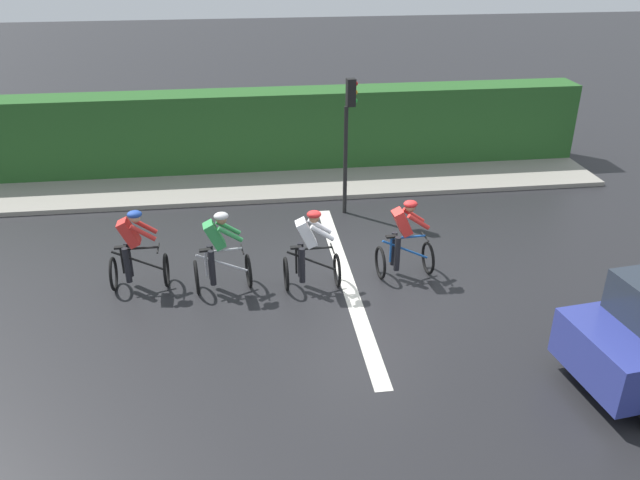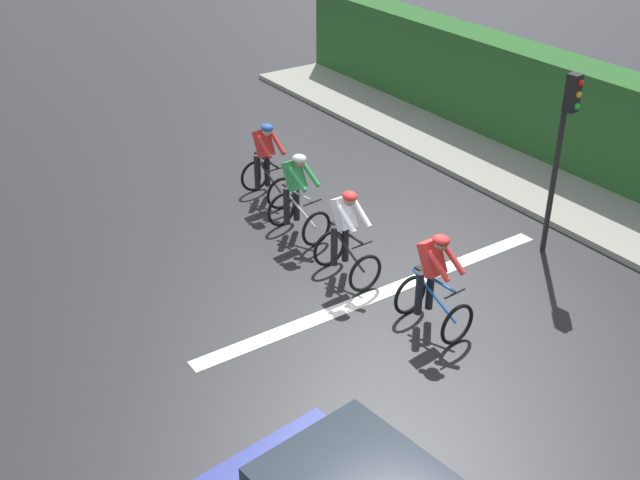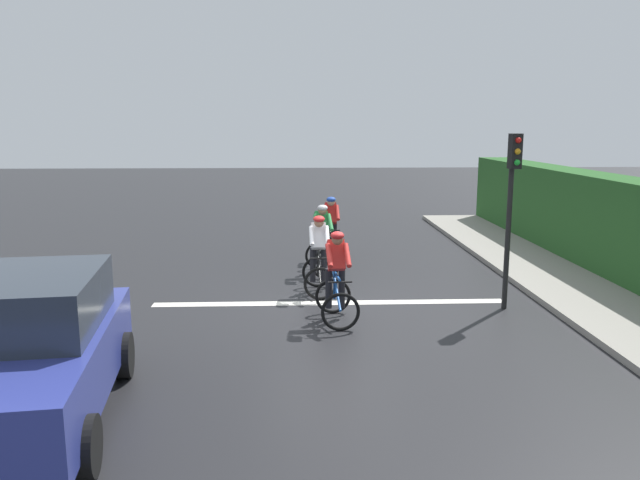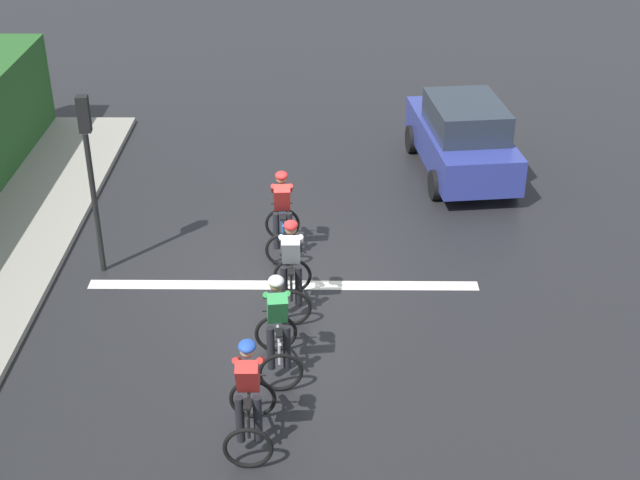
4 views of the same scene
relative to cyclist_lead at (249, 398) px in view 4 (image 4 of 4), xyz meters
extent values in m
plane|color=black|center=(-0.26, -4.53, -0.80)|extent=(80.00, 80.00, 0.00)
cube|color=silver|center=(-0.26, -4.15, -0.79)|extent=(7.00, 0.30, 0.01)
torus|color=black|center=(0.01, -0.55, -0.46)|extent=(0.68, 0.07, 0.68)
torus|color=black|center=(-0.01, 0.47, -0.46)|extent=(0.68, 0.07, 0.68)
cylinder|color=black|center=(0.00, -0.04, -0.21)|extent=(0.06, 0.99, 0.51)
cylinder|color=black|center=(0.00, 0.27, -0.18)|extent=(0.04, 0.04, 0.55)
cylinder|color=black|center=(0.00, -0.09, 0.07)|extent=(0.05, 0.71, 0.04)
cube|color=black|center=(0.00, 0.27, 0.11)|extent=(0.10, 0.22, 0.04)
cylinder|color=black|center=(0.01, -0.45, 0.04)|extent=(0.42, 0.04, 0.03)
cube|color=red|center=(0.00, 0.06, 0.41)|extent=(0.31, 0.41, 0.57)
sphere|color=tan|center=(0.00, -0.09, 0.72)|extent=(0.20, 0.20, 0.20)
ellipsoid|color=#264CB2|center=(0.00, -0.09, 0.79)|extent=(0.24, 0.28, 0.14)
cylinder|color=black|center=(0.12, 0.17, -0.23)|extent=(0.12, 0.12, 0.74)
cylinder|color=black|center=(-0.12, 0.16, -0.23)|extent=(0.12, 0.12, 0.74)
cylinder|color=red|center=(0.16, -0.22, 0.47)|extent=(0.10, 0.48, 0.37)
cylinder|color=red|center=(-0.16, -0.23, 0.47)|extent=(0.10, 0.48, 0.37)
torus|color=black|center=(-0.24, -2.17, -0.46)|extent=(0.68, 0.14, 0.68)
torus|color=black|center=(-0.36, -1.16, -0.46)|extent=(0.68, 0.14, 0.68)
cylinder|color=silver|center=(-0.30, -1.67, -0.21)|extent=(0.16, 0.99, 0.51)
cylinder|color=silver|center=(-0.34, -1.36, -0.18)|extent=(0.04, 0.04, 0.55)
cylinder|color=silver|center=(-0.29, -1.72, 0.07)|extent=(0.13, 0.71, 0.04)
cube|color=black|center=(-0.34, -1.36, 0.11)|extent=(0.13, 0.23, 0.04)
cylinder|color=black|center=(-0.25, -2.07, 0.04)|extent=(0.42, 0.08, 0.03)
cube|color=green|center=(-0.31, -1.57, 0.41)|extent=(0.35, 0.44, 0.57)
sphere|color=#9E7051|center=(-0.29, -1.72, 0.72)|extent=(0.20, 0.20, 0.20)
ellipsoid|color=silver|center=(-0.29, -1.72, 0.79)|extent=(0.27, 0.31, 0.14)
cylinder|color=black|center=(-0.21, -1.45, -0.23)|extent=(0.12, 0.12, 0.74)
cylinder|color=black|center=(-0.44, -1.48, -0.23)|extent=(0.12, 0.12, 0.74)
cylinder|color=green|center=(-0.12, -1.83, 0.47)|extent=(0.15, 0.48, 0.37)
cylinder|color=green|center=(-0.44, -1.87, 0.47)|extent=(0.15, 0.48, 0.37)
torus|color=black|center=(-0.44, -3.93, -0.46)|extent=(0.68, 0.07, 0.68)
torus|color=black|center=(-0.46, -2.91, -0.46)|extent=(0.68, 0.07, 0.68)
cylinder|color=black|center=(-0.45, -3.42, -0.21)|extent=(0.06, 0.99, 0.51)
cylinder|color=black|center=(-0.45, -3.11, -0.18)|extent=(0.04, 0.04, 0.55)
cylinder|color=black|center=(-0.45, -3.47, 0.07)|extent=(0.06, 0.71, 0.04)
cube|color=black|center=(-0.45, -3.11, 0.11)|extent=(0.10, 0.22, 0.04)
cylinder|color=black|center=(-0.44, -3.82, 0.04)|extent=(0.42, 0.04, 0.03)
cube|color=white|center=(-0.45, -3.31, 0.41)|extent=(0.31, 0.41, 0.57)
sphere|color=#9E7051|center=(-0.45, -3.47, 0.72)|extent=(0.20, 0.20, 0.20)
ellipsoid|color=red|center=(-0.45, -3.47, 0.79)|extent=(0.24, 0.28, 0.14)
cylinder|color=black|center=(-0.33, -3.21, -0.23)|extent=(0.12, 0.12, 0.74)
cylinder|color=black|center=(-0.57, -3.21, -0.23)|extent=(0.12, 0.12, 0.74)
cylinder|color=white|center=(-0.28, -3.60, 0.47)|extent=(0.10, 0.48, 0.37)
cylinder|color=white|center=(-0.60, -3.60, 0.47)|extent=(0.10, 0.48, 0.37)
torus|color=black|center=(-0.17, -5.87, -0.46)|extent=(0.68, 0.10, 0.68)
torus|color=black|center=(-0.24, -4.85, -0.46)|extent=(0.68, 0.10, 0.68)
cylinder|color=#1E59B2|center=(-0.21, -5.36, -0.21)|extent=(0.11, 0.99, 0.51)
cylinder|color=#1E59B2|center=(-0.23, -5.05, -0.18)|extent=(0.04, 0.04, 0.55)
cylinder|color=#1E59B2|center=(-0.20, -5.41, 0.07)|extent=(0.09, 0.72, 0.04)
cube|color=black|center=(-0.23, -5.05, 0.11)|extent=(0.11, 0.23, 0.04)
cylinder|color=black|center=(-0.18, -5.76, 0.04)|extent=(0.42, 0.06, 0.03)
cube|color=red|center=(-0.21, -5.25, 0.41)|extent=(0.33, 0.43, 0.57)
sphere|color=#9E7051|center=(-0.20, -5.41, 0.72)|extent=(0.20, 0.20, 0.20)
ellipsoid|color=red|center=(-0.20, -5.41, 0.79)|extent=(0.26, 0.29, 0.14)
cylinder|color=black|center=(-0.10, -5.15, -0.23)|extent=(0.12, 0.12, 0.74)
cylinder|color=black|center=(-0.34, -5.16, -0.23)|extent=(0.12, 0.12, 0.74)
cylinder|color=red|center=(-0.03, -5.53, 0.47)|extent=(0.12, 0.48, 0.37)
cylinder|color=red|center=(-0.35, -5.55, 0.47)|extent=(0.12, 0.48, 0.37)
cube|color=navy|center=(-4.04, -9.07, -0.10)|extent=(2.17, 4.27, 0.80)
cube|color=#262D38|center=(-4.07, -8.82, 0.63)|extent=(1.74, 2.29, 0.66)
cylinder|color=black|center=(-3.06, -10.23, -0.48)|extent=(0.29, 0.66, 0.64)
cylinder|color=black|center=(-4.71, -10.43, -0.48)|extent=(0.29, 0.66, 0.64)
cylinder|color=black|center=(-3.36, -7.71, -0.48)|extent=(0.29, 0.66, 0.64)
cylinder|color=black|center=(-5.01, -7.90, -0.48)|extent=(0.29, 0.66, 0.64)
cube|color=#EAEACC|center=(-3.29, -11.00, 0.00)|extent=(0.29, 0.11, 0.16)
cube|color=#EAEACC|center=(-4.30, -11.12, 0.00)|extent=(0.29, 0.11, 0.16)
cylinder|color=black|center=(3.09, -4.67, 0.55)|extent=(0.10, 0.10, 2.70)
cube|color=black|center=(3.10, -4.77, 2.22)|extent=(0.22, 0.22, 0.64)
sphere|color=red|center=(3.11, -4.87, 2.42)|extent=(0.11, 0.11, 0.11)
sphere|color=orange|center=(3.11, -4.87, 2.22)|extent=(0.11, 0.11, 0.11)
sphere|color=green|center=(3.11, -4.87, 2.02)|extent=(0.11, 0.11, 0.11)
camera|label=1|loc=(-11.41, -2.14, 5.75)|focal=35.89mm
camera|label=2|loc=(-7.34, -12.75, 6.45)|focal=44.38mm
camera|label=3|loc=(-0.95, -16.05, 2.70)|focal=34.81mm
camera|label=4|loc=(-1.03, 9.41, 7.66)|focal=49.92mm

